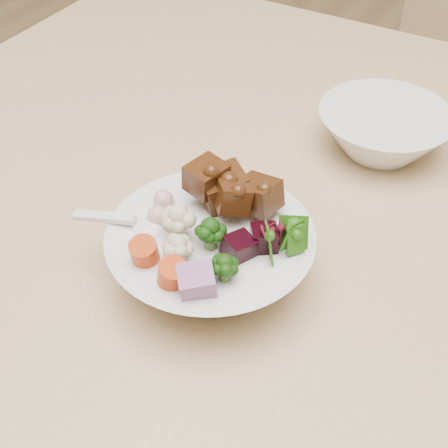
# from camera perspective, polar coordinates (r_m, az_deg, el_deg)

# --- Properties ---
(food_bowl) EXTENTS (0.19, 0.19, 0.10)m
(food_bowl) POSITION_cam_1_polar(r_m,az_deg,el_deg) (0.57, -1.03, -2.62)
(food_bowl) COLOR white
(food_bowl) RESTS_ON dining_table
(soup_spoon) EXTENTS (0.09, 0.04, 0.02)m
(soup_spoon) POSITION_cam_1_polar(r_m,az_deg,el_deg) (0.57, -8.08, -0.19)
(soup_spoon) COLOR white
(soup_spoon) RESTS_ON food_bowl
(side_bowl) EXTENTS (0.15, 0.15, 0.05)m
(side_bowl) POSITION_cam_1_polar(r_m,az_deg,el_deg) (0.76, 14.31, 8.20)
(side_bowl) COLOR white
(side_bowl) RESTS_ON dining_table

